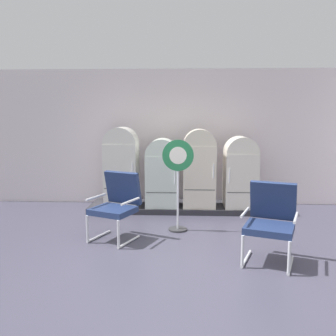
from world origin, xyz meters
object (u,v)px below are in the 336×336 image
at_px(refrigerator_0, 122,164).
at_px(armchair_left, 117,202).
at_px(sign_stand, 178,183).
at_px(refrigerator_2, 199,166).
at_px(refrigerator_3, 240,170).
at_px(armchair_right, 271,218).
at_px(refrigerator_1, 162,171).

bearing_deg(refrigerator_0, armchair_left, -83.01).
bearing_deg(sign_stand, refrigerator_2, 72.12).
bearing_deg(refrigerator_2, refrigerator_3, 1.42).
bearing_deg(armchair_right, refrigerator_3, 90.45).
height_order(refrigerator_2, armchair_left, refrigerator_2).
bearing_deg(refrigerator_0, refrigerator_3, 0.18).
bearing_deg(refrigerator_1, armchair_right, -57.50).
distance_m(refrigerator_2, refrigerator_3, 0.84).
bearing_deg(refrigerator_3, refrigerator_0, -179.82).
xyz_separation_m(refrigerator_1, armchair_left, (-0.62, -1.71, -0.25)).
relative_size(refrigerator_2, refrigerator_3, 1.10).
relative_size(armchair_right, sign_stand, 0.68).
bearing_deg(armchair_left, sign_stand, 24.51).
distance_m(refrigerator_1, armchair_right, 3.01).
distance_m(refrigerator_0, refrigerator_3, 2.43).
xyz_separation_m(refrigerator_2, armchair_left, (-1.38, -1.71, -0.36)).
xyz_separation_m(refrigerator_1, armchair_right, (1.61, -2.53, -0.25)).
xyz_separation_m(refrigerator_0, refrigerator_2, (1.59, -0.01, -0.02)).
xyz_separation_m(refrigerator_3, sign_stand, (-1.25, -1.30, -0.04)).
height_order(refrigerator_0, refrigerator_2, refrigerator_0).
height_order(refrigerator_1, refrigerator_2, refrigerator_2).
height_order(refrigerator_0, refrigerator_3, refrigerator_0).
bearing_deg(refrigerator_1, refrigerator_0, 178.84).
relative_size(refrigerator_1, refrigerator_3, 0.97).
xyz_separation_m(refrigerator_0, sign_stand, (1.18, -1.29, -0.14)).
bearing_deg(refrigerator_3, refrigerator_2, -178.58).
bearing_deg(refrigerator_3, sign_stand, -133.92).
bearing_deg(refrigerator_1, armchair_left, -110.01).
height_order(armchair_left, armchair_right, same).
bearing_deg(refrigerator_0, refrigerator_2, -0.47).
bearing_deg(refrigerator_2, sign_stand, -107.88).
bearing_deg(sign_stand, armchair_left, -155.49).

